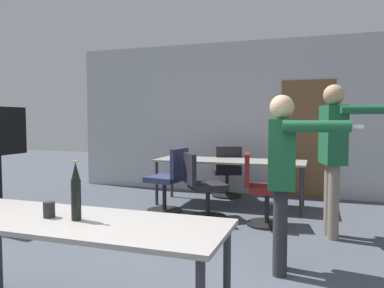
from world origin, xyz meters
The scene contains 11 objects.
back_wall centered at (0.03, 5.34, 1.39)m, with size 6.71×0.12×2.79m.
conference_table_near centered at (-0.20, 0.49, 0.66)m, with size 1.99×0.69×0.73m.
conference_table_far centered at (-0.05, 4.26, 0.67)m, with size 2.34×0.77×0.73m.
person_right_polo centered at (0.98, 1.86, 0.95)m, with size 0.77×0.59×1.58m.
person_left_plaid centered at (1.45, 3.07, 1.08)m, with size 0.88×0.57×1.77m.
office_chair_far_left centered at (-0.79, 3.55, 0.45)m, with size 0.59×0.53×0.95m.
office_chair_near_pushed centered at (0.59, 3.32, 0.44)m, with size 0.59×0.54×0.93m.
office_chair_far_right centered at (-0.22, 3.38, 0.42)m, with size 0.68×0.67×0.91m.
office_chair_mid_tucked centered at (-0.22, 4.87, 0.42)m, with size 0.60×0.64×0.91m.
beer_bottle centered at (-0.18, 0.48, 0.91)m, with size 0.06×0.06×0.38m.
drink_cup centered at (-0.39, 0.48, 0.78)m, with size 0.08×0.08×0.10m.
Camera 1 is at (1.27, -1.50, 1.37)m, focal length 35.00 mm.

